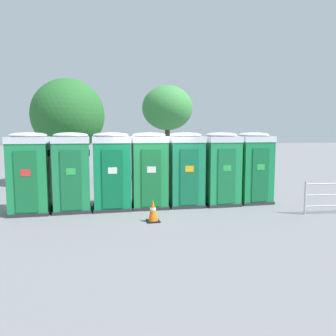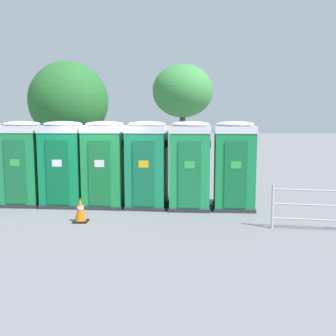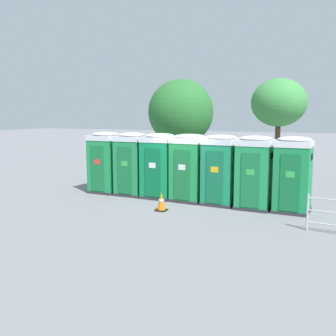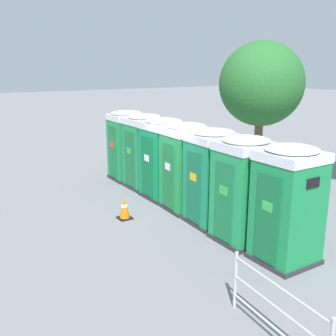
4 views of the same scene
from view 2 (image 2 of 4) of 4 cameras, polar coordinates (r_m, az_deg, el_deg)
ground_plane at (r=12.23m, az=-8.72°, el=-5.22°), size 120.00×120.00×0.00m
portapotty_1 at (r=12.67m, az=-20.24°, el=0.72°), size 1.18×1.21×2.54m
portapotty_2 at (r=12.17m, az=-14.88°, el=0.68°), size 1.26×1.23×2.54m
portapotty_3 at (r=11.80m, az=-9.10°, el=0.63°), size 1.28×1.29×2.54m
portapotty_4 at (r=11.55m, az=-3.02°, el=0.57°), size 1.26×1.29×2.54m
portapotty_5 at (r=11.38m, az=3.25°, el=0.47°), size 1.23×1.25×2.54m
portapotty_6 at (r=11.48m, az=9.57°, el=0.44°), size 1.21×1.23×2.54m
street_tree_0 at (r=18.21m, az=-14.21°, el=9.33°), size 3.49×3.49×5.12m
street_tree_1 at (r=17.80m, az=2.15°, el=11.02°), size 2.69×2.69×5.01m
traffic_cone at (r=10.24m, az=-12.59°, el=-5.97°), size 0.36×0.36×0.64m
event_barrier at (r=9.84m, az=20.76°, el=-5.26°), size 2.04×0.31×1.05m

